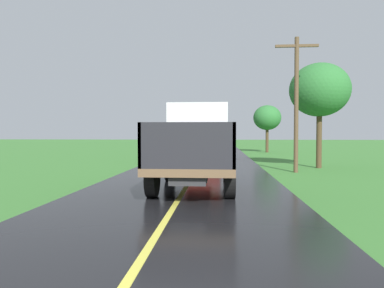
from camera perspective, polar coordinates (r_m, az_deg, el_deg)
banana_truck_near at (r=12.05m, az=0.74°, el=0.00°), size 2.38×5.82×2.80m
banana_truck_far at (r=26.51m, az=2.09°, el=0.97°), size 2.38×5.81×2.80m
utility_pole_roadside at (r=17.28m, az=16.32°, el=6.89°), size 1.96×0.20×6.24m
roadside_tree_near_left at (r=19.92m, az=19.69°, el=8.08°), size 3.09×3.09×5.47m
roadside_tree_mid_right at (r=34.76m, az=11.92°, el=4.11°), size 2.62×2.62×4.49m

